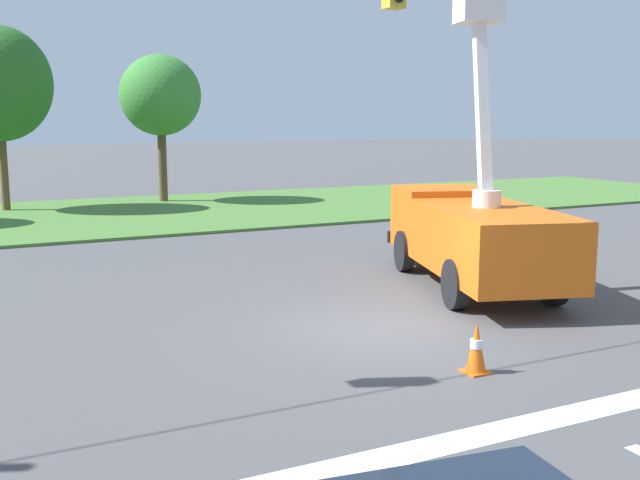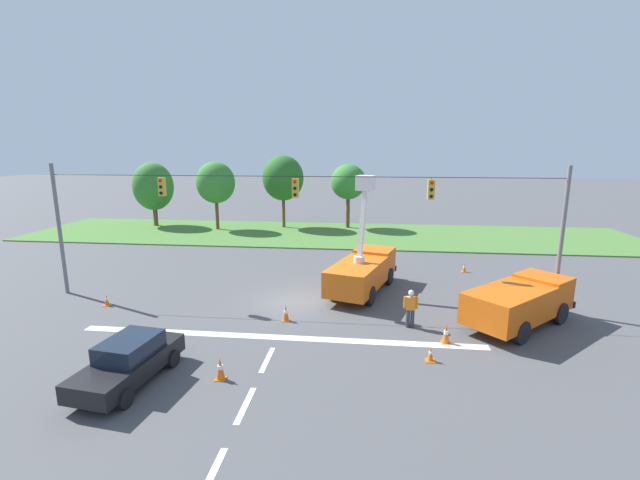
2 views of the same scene
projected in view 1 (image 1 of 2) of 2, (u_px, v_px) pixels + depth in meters
The scene contains 7 objects.
ground_plane at pixel (384, 329), 13.38m from camera, with size 200.00×200.00×0.00m, color #4C4C4F.
grass_verge at pixel (143, 213), 29.25m from camera, with size 56.00×12.00×0.10m, color #477533.
signal_gantry at pixel (388, 76), 12.66m from camera, with size 26.20×0.33×7.20m.
tree_east at pixel (160, 96), 32.40m from camera, with size 3.49×3.79×6.45m.
utility_truck_bucket_lift at pixel (473, 228), 16.55m from camera, with size 4.12×6.96×6.54m.
traffic_cone_foreground_left at pixel (546, 227), 23.74m from camera, with size 0.36×0.36×0.62m.
traffic_cone_foreground_right at pixel (477, 347), 11.04m from camera, with size 0.36×0.36×0.78m.
Camera 1 is at (-6.84, -11.05, 3.74)m, focal length 42.00 mm.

